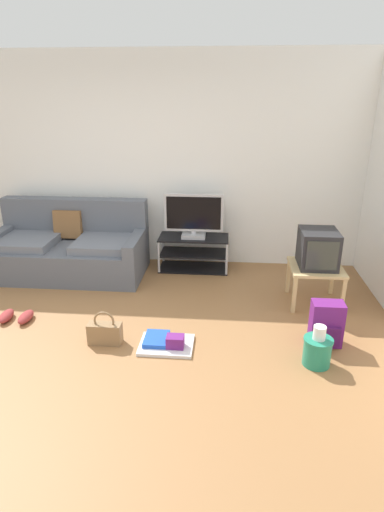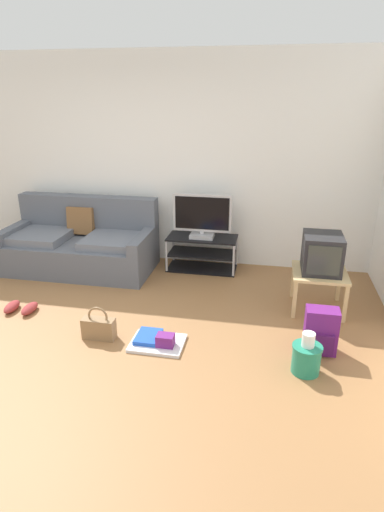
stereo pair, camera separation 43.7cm
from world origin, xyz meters
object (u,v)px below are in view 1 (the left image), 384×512
couch (70,249)px  backpack (326,324)px  sneakers_pair (16,316)px  cleaning_bucket (317,349)px  handbag (105,332)px  floor_tray (166,343)px  side_table (316,272)px  crt_tv (318,249)px  tv_stand (194,253)px  flat_tv (194,216)px

couch → backpack: 3.28m
couch → sneakers_pair: bearing=-95.5°
backpack → cleaning_bucket: (-0.14, -0.34, -0.06)m
handbag → floor_tray: (0.57, -0.01, -0.07)m
side_table → backpack: 0.85m
handbag → cleaning_bucket: 1.90m
crt_tv → cleaning_bucket: 1.29m
couch → sneakers_pair: (-0.12, -1.28, -0.28)m
floor_tray → crt_tv: bearing=34.4°
tv_stand → flat_tv: flat_tv is taller
backpack → cleaning_bucket: bearing=-101.6°
sneakers_pair → tv_stand: bearing=42.1°
backpack → floor_tray: 1.49m
couch → side_table: bearing=-11.6°
crt_tv → backpack: bearing=-92.7°
flat_tv → sneakers_pair: bearing=-138.3°
handbag → floor_tray: bearing=-0.7°
backpack → flat_tv: bearing=139.7°
side_table → handbag: 2.32m
backpack → handbag: (-2.03, -0.17, -0.09)m
crt_tv → sneakers_pair: bearing=-167.5°
side_table → crt_tv: bearing=90.0°
floor_tray → handbag: bearing=179.3°
cleaning_bucket → side_table: bearing=81.4°
side_table → backpack: size_ratio=1.32×
crt_tv → backpack: (-0.04, -0.85, -0.43)m
crt_tv → couch: bearing=168.7°
couch → flat_tv: 1.65m
flat_tv → crt_tv: bearing=-30.5°
cleaning_bucket → sneakers_pair: 2.97m
side_table → backpack: side_table is taller
flat_tv → floor_tray: size_ratio=1.52×
flat_tv → crt_tv: (1.40, -0.83, -0.09)m
floor_tray → sneakers_pair: bearing=168.0°
tv_stand → sneakers_pair: (-1.70, -1.54, -0.18)m
couch → cleaning_bucket: bearing=-32.5°
tv_stand → handbag: size_ratio=2.73×
side_table → crt_tv: crt_tv is taller
sneakers_pair → handbag: bearing=-17.9°
side_table → handbag: size_ratio=1.69×
side_table → sneakers_pair: (-3.11, -0.67, -0.33)m
couch → floor_tray: bearing=-47.8°
tv_stand → backpack: size_ratio=2.14×
cleaning_bucket → crt_tv: bearing=81.5°
sneakers_pair → floor_tray: (1.60, -0.34, -0.01)m
couch → cleaning_bucket: (2.80, -1.78, -0.17)m
couch → crt_tv: size_ratio=4.29×
couch → sneakers_pair: 1.32m
tv_stand → flat_tv: 0.50m
flat_tv → side_table: 1.67m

